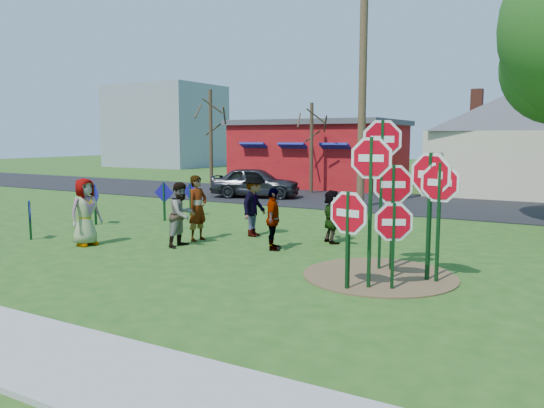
{
  "coord_description": "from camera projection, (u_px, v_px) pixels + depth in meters",
  "views": [
    {
      "loc": [
        7.89,
        -11.53,
        2.89
      ],
      "look_at": [
        0.5,
        1.48,
        1.01
      ],
      "focal_mm": 35.0,
      "sensor_mm": 36.0,
      "label": 1
    }
  ],
  "objects": [
    {
      "name": "person_d",
      "position": [
        254.0,
        205.0,
        15.52
      ],
      "size": [
        0.76,
        1.23,
        1.83
      ],
      "primitive_type": "imported",
      "rotation": [
        0.0,
        0.0,
        1.65
      ],
      "color": "#36363B",
      "rests_on": "ground"
    },
    {
      "name": "stop_sign_c",
      "position": [
        371.0,
        177.0,
        9.93
      ],
      "size": [
        1.08,
        0.1,
        3.05
      ],
      "rotation": [
        0.0,
        0.0,
        0.08
      ],
      "color": "#103A18",
      "rests_on": "ground"
    },
    {
      "name": "stop_sign_e",
      "position": [
        393.0,
        228.0,
        9.96
      ],
      "size": [
        0.89,
        0.49,
        1.81
      ],
      "rotation": [
        0.0,
        0.0,
        0.49
      ],
      "color": "#103A18",
      "rests_on": "ground"
    },
    {
      "name": "stop_sign_a",
      "position": [
        348.0,
        220.0,
        9.95
      ],
      "size": [
        1.1,
        0.25,
        2.04
      ],
      "rotation": [
        0.0,
        0.0,
        -0.21
      ],
      "color": "#103A18",
      "rests_on": "ground"
    },
    {
      "name": "distant_building",
      "position": [
        166.0,
        126.0,
        53.28
      ],
      "size": [
        10.0,
        8.0,
        8.0
      ],
      "primitive_type": "cube",
      "color": "#8C939E",
      "rests_on": "ground"
    },
    {
      "name": "suv",
      "position": [
        255.0,
        182.0,
        25.35
      ],
      "size": [
        4.55,
        2.88,
        1.44
      ],
      "primitive_type": "imported",
      "rotation": [
        0.0,
        0.0,
        1.87
      ],
      "color": "#2E2E33",
      "rests_on": "road"
    },
    {
      "name": "person_f",
      "position": [
        332.0,
        216.0,
        14.54
      ],
      "size": [
        1.28,
        1.26,
        1.47
      ],
      "primitive_type": "imported",
      "rotation": [
        0.0,
        0.0,
        2.38
      ],
      "color": "#265836",
      "rests_on": "ground"
    },
    {
      "name": "stop_sign_d",
      "position": [
        440.0,
        192.0,
        10.38
      ],
      "size": [
        1.07,
        0.14,
        2.55
      ],
      "rotation": [
        0.0,
        0.0,
        -0.11
      ],
      "color": "#103A18",
      "rests_on": "ground"
    },
    {
      "name": "road",
      "position": [
        371.0,
        201.0,
        24.09
      ],
      "size": [
        120.0,
        7.5,
        0.04
      ],
      "primitive_type": "cube",
      "color": "black",
      "rests_on": "ground"
    },
    {
      "name": "person_a",
      "position": [
        85.0,
        212.0,
        14.18
      ],
      "size": [
        0.69,
        0.96,
        1.82
      ],
      "primitive_type": "imported",
      "rotation": [
        0.0,
        0.0,
        1.44
      ],
      "color": "navy",
      "rests_on": "ground"
    },
    {
      "name": "cream_house",
      "position": [
        520.0,
        137.0,
        26.64
      ],
      "size": [
        9.4,
        9.4,
        6.5
      ],
      "color": "beige",
      "rests_on": "ground"
    },
    {
      "name": "ground",
      "position": [
        229.0,
        246.0,
        14.17
      ],
      "size": [
        120.0,
        120.0,
        0.0
      ],
      "primitive_type": "plane",
      "color": "#225217",
      "rests_on": "ground"
    },
    {
      "name": "person_b",
      "position": [
        198.0,
        208.0,
        14.84
      ],
      "size": [
        0.49,
        0.71,
        1.84
      ],
      "primitive_type": "imported",
      "rotation": [
        0.0,
        0.0,
        1.49
      ],
      "color": "#227461",
      "rests_on": "ground"
    },
    {
      "name": "red_building",
      "position": [
        320.0,
        153.0,
        32.14
      ],
      "size": [
        9.4,
        7.69,
        3.9
      ],
      "color": "maroon",
      "rests_on": "ground"
    },
    {
      "name": "person_c",
      "position": [
        181.0,
        214.0,
        14.07
      ],
      "size": [
        0.67,
        0.85,
        1.72
      ],
      "primitive_type": "imported",
      "rotation": [
        0.0,
        0.0,
        1.6
      ],
      "color": "brown",
      "rests_on": "ground"
    },
    {
      "name": "person_e",
      "position": [
        273.0,
        219.0,
        13.59
      ],
      "size": [
        0.72,
        1.02,
        1.61
      ],
      "primitive_type": "imported",
      "rotation": [
        0.0,
        0.0,
        1.95
      ],
      "color": "#482D53",
      "rests_on": "ground"
    },
    {
      "name": "stop_sign_b",
      "position": [
        382.0,
        156.0,
        11.34
      ],
      "size": [
        1.06,
        0.44,
        3.42
      ],
      "rotation": [
        0.0,
        0.0,
        0.38
      ],
      "color": "#103A18",
      "rests_on": "ground"
    },
    {
      "name": "stop_sign_f",
      "position": [
        430.0,
        185.0,
        10.51
      ],
      "size": [
        1.16,
        0.35,
        2.76
      ],
      "rotation": [
        0.0,
        0.0,
        -0.28
      ],
      "color": "#103A18",
      "rests_on": "ground"
    },
    {
      "name": "blue_diamond_c",
      "position": [
        164.0,
        197.0,
        18.42
      ],
      "size": [
        0.72,
        0.17,
        1.36
      ],
      "rotation": [
        0.0,
        0.0,
        0.2
      ],
      "color": "#103A18",
      "rests_on": "ground"
    },
    {
      "name": "utility_pole",
      "position": [
        363.0,
        76.0,
        21.22
      ],
      "size": [
        2.43,
        0.75,
        10.14
      ],
      "rotation": [
        0.0,
        0.0,
        0.25
      ],
      "color": "#4C3823",
      "rests_on": "ground"
    },
    {
      "name": "blue_diamond_a",
      "position": [
        30.0,
        216.0,
        14.97
      ],
      "size": [
        0.56,
        0.36,
        1.12
      ],
      "rotation": [
        0.0,
        0.0,
        -0.55
      ],
      "color": "#103A18",
      "rests_on": "ground"
    },
    {
      "name": "blue_diamond_d",
      "position": [
        190.0,
        196.0,
        19.54
      ],
      "size": [
        0.6,
        0.08,
        1.22
      ],
      "rotation": [
        0.0,
        0.0,
        0.1
      ],
      "color": "#103A18",
      "rests_on": "ground"
    },
    {
      "name": "bare_tree_east",
      "position": [
        312.0,
        135.0,
        27.1
      ],
      "size": [
        1.8,
        1.8,
        4.65
      ],
      "color": "#382819",
      "rests_on": "ground"
    },
    {
      "name": "stop_sign_g",
      "position": [
        393.0,
        194.0,
        11.42
      ],
      "size": [
        1.06,
        0.53,
        2.47
      ],
      "rotation": [
        0.0,
        0.0,
        0.45
      ],
      "color": "#103A18",
      "rests_on": "ground"
    },
    {
      "name": "bare_tree_west",
      "position": [
        211.0,
        127.0,
        26.84
      ],
      "size": [
        1.8,
        1.8,
        5.29
      ],
      "color": "#382819",
      "rests_on": "ground"
    },
    {
      "name": "dirt_patch",
      "position": [
        379.0,
        275.0,
        11.1
      ],
      "size": [
        3.2,
        3.2,
        0.03
      ],
      "primitive_type": "cylinder",
      "color": "brown",
      "rests_on": "ground"
    },
    {
      "name": "blue_diamond_b",
      "position": [
        95.0,
        200.0,
        17.56
      ],
      "size": [
        0.68,
        0.28,
        1.36
      ],
      "rotation": [
        0.0,
        0.0,
        -0.37
      ],
      "color": "#103A18",
      "rests_on": "ground"
    }
  ]
}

